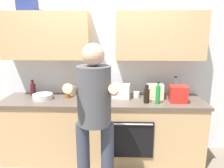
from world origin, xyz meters
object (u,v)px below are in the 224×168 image
(bottle_syrup, at_px, (67,92))
(bottle_soda, at_px, (158,94))
(cup_ceramic, at_px, (93,96))
(bottle_juice, at_px, (85,90))
(grocery_bag_crisps, at_px, (178,94))
(bottle_water, at_px, (175,88))
(cup_coffee, at_px, (136,95))
(bottle_wine, at_px, (33,89))
(mixing_bowl, at_px, (43,97))
(bottle_hotsauce, at_px, (107,91))
(person_standing, at_px, (94,113))
(bottle_soy, at_px, (147,95))
(bottle_oil, at_px, (88,88))
(grocery_bag_rice, at_px, (155,91))
(grocery_bag_produce, at_px, (121,91))

(bottle_syrup, relative_size, bottle_soda, 0.72)
(bottle_syrup, height_order, cup_ceramic, bottle_syrup)
(bottle_juice, xyz_separation_m, grocery_bag_crisps, (1.27, 0.01, -0.04))
(bottle_water, distance_m, cup_ceramic, 1.20)
(bottle_water, xyz_separation_m, cup_coffee, (-0.57, -0.06, -0.08))
(bottle_wine, bearing_deg, mixing_bowl, -39.75)
(bottle_water, xyz_separation_m, bottle_hotsauce, (-1.00, 0.00, -0.05))
(bottle_water, relative_size, bottle_hotsauce, 1.57)
(cup_ceramic, bearing_deg, bottle_syrup, 173.41)
(bottle_hotsauce, distance_m, bottle_wine, 1.10)
(person_standing, height_order, bottle_juice, person_standing)
(bottle_syrup, bearing_deg, bottle_soy, -9.80)
(bottle_soda, bearing_deg, cup_coffee, 131.43)
(bottle_hotsauce, relative_size, cup_ceramic, 2.25)
(bottle_oil, bearing_deg, bottle_juice, -93.93)
(bottle_syrup, relative_size, bottle_oil, 0.71)
(person_standing, xyz_separation_m, mixing_bowl, (-0.83, 0.82, -0.08))
(bottle_oil, relative_size, bottle_wine, 1.27)
(bottle_wine, height_order, grocery_bag_rice, bottle_wine)
(cup_coffee, bearing_deg, bottle_water, 5.72)
(bottle_soda, bearing_deg, bottle_juice, 174.28)
(grocery_bag_crisps, bearing_deg, bottle_juice, -179.70)
(mixing_bowl, bearing_deg, bottle_water, 5.73)
(grocery_bag_crisps, bearing_deg, bottle_hotsauce, 165.94)
(bottle_oil, distance_m, bottle_hotsauce, 0.29)
(person_standing, relative_size, grocery_bag_produce, 6.91)
(bottle_water, height_order, cup_coffee, bottle_water)
(bottle_wine, bearing_deg, grocery_bag_produce, -3.83)
(cup_coffee, bearing_deg, bottle_soy, -65.83)
(bottle_soy, distance_m, grocery_bag_crisps, 0.44)
(bottle_hotsauce, xyz_separation_m, bottle_wine, (-1.10, -0.03, 0.02))
(grocery_bag_rice, xyz_separation_m, grocery_bag_crisps, (0.29, -0.15, 0.01))
(person_standing, bearing_deg, bottle_wine, 136.32)
(cup_ceramic, relative_size, grocery_bag_rice, 0.35)
(person_standing, distance_m, grocery_bag_crisps, 1.30)
(person_standing, height_order, grocery_bag_crisps, person_standing)
(bottle_hotsauce, bearing_deg, bottle_oil, -167.18)
(grocery_bag_produce, bearing_deg, cup_coffee, 13.93)
(bottle_soda, height_order, bottle_hotsauce, bottle_soda)
(bottle_syrup, height_order, bottle_hotsauce, bottle_syrup)
(bottle_juice, relative_size, grocery_bag_crisps, 1.58)
(bottle_oil, xyz_separation_m, bottle_wine, (-0.83, 0.03, -0.03))
(bottle_oil, xyz_separation_m, bottle_hotsauce, (0.28, 0.06, -0.05))
(bottle_soda, height_order, grocery_bag_crisps, bottle_soda)
(grocery_bag_crisps, bearing_deg, bottle_syrup, 175.44)
(bottle_soda, bearing_deg, bottle_water, 48.04)
(bottle_juice, height_order, cup_coffee, bottle_juice)
(bottle_oil, height_order, bottle_wine, bottle_oil)
(grocery_bag_rice, bearing_deg, cup_coffee, 171.77)
(bottle_syrup, distance_m, grocery_bag_produce, 0.77)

